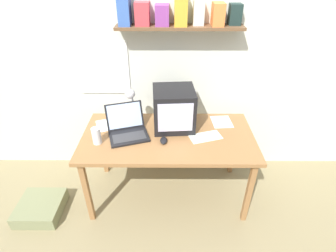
{
  "coord_description": "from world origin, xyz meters",
  "views": [
    {
      "loc": [
        0.01,
        -1.91,
        2.06
      ],
      "look_at": [
        0.0,
        0.0,
        0.82
      ],
      "focal_mm": 28.0,
      "sensor_mm": 36.0,
      "label": 1
    }
  ],
  "objects": [
    {
      "name": "laptop",
      "position": [
        -0.37,
        0.04,
        0.78
      ],
      "size": [
        0.42,
        0.43,
        0.24
      ],
      "rotation": [
        0.0,
        0.0,
        0.3
      ],
      "color": "black",
      "rests_on": "corner_desk"
    },
    {
      "name": "juice_glass",
      "position": [
        -0.6,
        -0.11,
        0.79
      ],
      "size": [
        0.08,
        0.08,
        0.15
      ],
      "color": "white",
      "rests_on": "corner_desk"
    },
    {
      "name": "computer_mouse",
      "position": [
        -0.04,
        -0.1,
        0.74
      ],
      "size": [
        0.06,
        0.11,
        0.03
      ],
      "rotation": [
        0.0,
        0.0,
        -0.03
      ],
      "color": "black",
      "rests_on": "corner_desk"
    },
    {
      "name": "open_notebook",
      "position": [
        0.52,
        0.23,
        0.72
      ],
      "size": [
        0.2,
        0.23,
        0.0
      ],
      "rotation": [
        0.0,
        0.0,
        0.08
      ],
      "color": "white",
      "rests_on": "corner_desk"
    },
    {
      "name": "corner_desk",
      "position": [
        0.0,
        0.0,
        0.66
      ],
      "size": [
        1.53,
        0.77,
        0.72
      ],
      "color": "#9A6A3D",
      "rests_on": "ground_plane"
    },
    {
      "name": "loose_paper_near_monitor",
      "position": [
        0.33,
        -0.02,
        0.72
      ],
      "size": [
        0.31,
        0.22,
        0.0
      ],
      "rotation": [
        0.0,
        0.0,
        0.3
      ],
      "color": "silver",
      "rests_on": "corner_desk"
    },
    {
      "name": "back_wall",
      "position": [
        -0.0,
        0.53,
        1.31
      ],
      "size": [
        5.6,
        0.24,
        2.6
      ],
      "color": "silver",
      "rests_on": "ground_plane"
    },
    {
      "name": "desk_lamp",
      "position": [
        -0.34,
        0.22,
        0.96
      ],
      "size": [
        0.11,
        0.16,
        0.36
      ],
      "rotation": [
        0.0,
        0.0,
        -0.19
      ],
      "color": "silver",
      "rests_on": "corner_desk"
    },
    {
      "name": "crt_monitor",
      "position": [
        0.05,
        0.16,
        0.91
      ],
      "size": [
        0.39,
        0.38,
        0.37
      ],
      "rotation": [
        0.0,
        0.0,
        0.07
      ],
      "color": "black",
      "rests_on": "corner_desk"
    },
    {
      "name": "ground_plane",
      "position": [
        0.0,
        0.0,
        0.0
      ],
      "size": [
        12.0,
        12.0,
        0.0
      ],
      "primitive_type": "plane",
      "color": "#90825B"
    },
    {
      "name": "loose_paper_near_laptop",
      "position": [
        -0.56,
        0.17,
        0.72
      ],
      "size": [
        0.28,
        0.27,
        0.0
      ],
      "rotation": [
        0.0,
        0.0,
        0.34
      ],
      "color": "white",
      "rests_on": "corner_desk"
    },
    {
      "name": "floor_cushion",
      "position": [
        -1.21,
        -0.26,
        0.06
      ],
      "size": [
        0.4,
        0.4,
        0.13
      ],
      "color": "gray",
      "rests_on": "ground_plane"
    }
  ]
}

